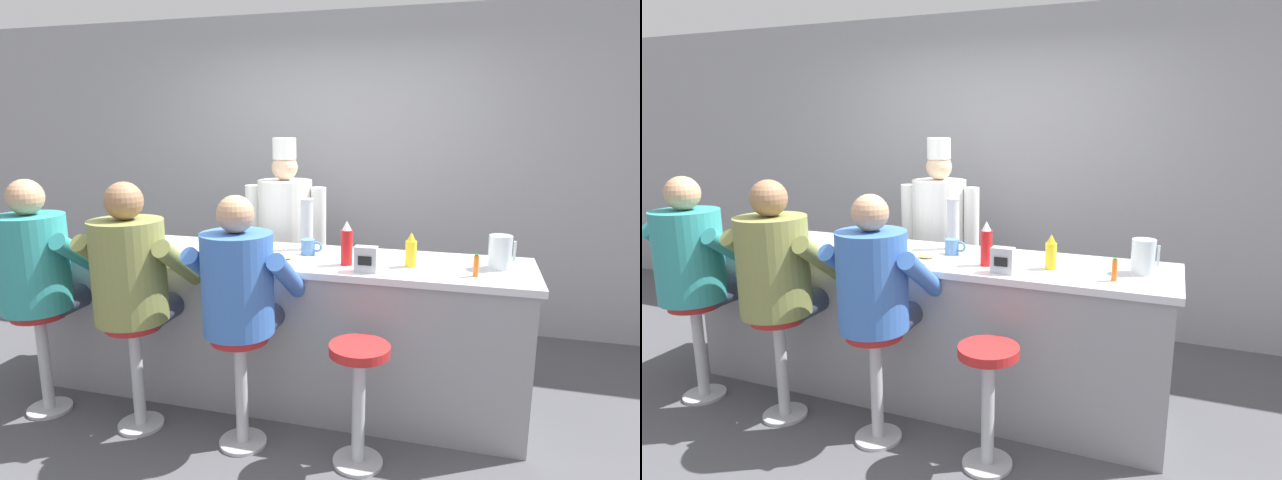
{
  "view_description": "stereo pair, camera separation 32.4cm",
  "coord_description": "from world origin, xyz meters",
  "views": [
    {
      "loc": [
        1.17,
        -2.73,
        1.77
      ],
      "look_at": [
        0.3,
        0.31,
        1.08
      ],
      "focal_mm": 30.0,
      "sensor_mm": 36.0,
      "label": 1
    },
    {
      "loc": [
        1.48,
        -2.63,
        1.77
      ],
      "look_at": [
        0.3,
        0.31,
        1.08
      ],
      "focal_mm": 30.0,
      "sensor_mm": 36.0,
      "label": 2
    }
  ],
  "objects": [
    {
      "name": "ground_plane",
      "position": [
        0.0,
        0.0,
        0.0
      ],
      "size": [
        20.0,
        20.0,
        0.0
      ],
      "primitive_type": "plane",
      "color": "#4C4C51"
    },
    {
      "name": "wall_back",
      "position": [
        0.0,
        1.91,
        1.35
      ],
      "size": [
        10.0,
        0.06,
        2.7
      ],
      "color": "#99999E",
      "rests_on": "ground_plane"
    },
    {
      "name": "diner_counter",
      "position": [
        0.0,
        0.35,
        0.48
      ],
      "size": [
        3.14,
        0.7,
        0.96
      ],
      "color": "gray",
      "rests_on": "ground_plane"
    },
    {
      "name": "ketchup_bottle_red",
      "position": [
        0.49,
        0.23,
        1.08
      ],
      "size": [
        0.07,
        0.07,
        0.26
      ],
      "color": "red",
      "rests_on": "diner_counter"
    },
    {
      "name": "mustard_bottle_yellow",
      "position": [
        0.86,
        0.29,
        1.05
      ],
      "size": [
        0.07,
        0.07,
        0.2
      ],
      "color": "yellow",
      "rests_on": "diner_counter"
    },
    {
      "name": "hot_sauce_bottle_orange",
      "position": [
        1.22,
        0.18,
        1.02
      ],
      "size": [
        0.03,
        0.03,
        0.12
      ],
      "color": "orange",
      "rests_on": "diner_counter"
    },
    {
      "name": "water_pitcher_clear",
      "position": [
        1.35,
        0.39,
        1.05
      ],
      "size": [
        0.15,
        0.13,
        0.19
      ],
      "color": "silver",
      "rests_on": "diner_counter"
    },
    {
      "name": "breakfast_plate",
      "position": [
        0.12,
        0.19,
        0.97
      ],
      "size": [
        0.23,
        0.23,
        0.05
      ],
      "color": "white",
      "rests_on": "diner_counter"
    },
    {
      "name": "cereal_bowl",
      "position": [
        -0.26,
        0.3,
        0.98
      ],
      "size": [
        0.14,
        0.14,
        0.05
      ],
      "color": "#4C7FB7",
      "rests_on": "diner_counter"
    },
    {
      "name": "coffee_mug_blue",
      "position": [
        0.2,
        0.41,
        1.01
      ],
      "size": [
        0.14,
        0.09,
        0.1
      ],
      "color": "#4C7AB2",
      "rests_on": "diner_counter"
    },
    {
      "name": "cup_stack_steel",
      "position": [
        0.15,
        0.55,
        1.13
      ],
      "size": [
        0.09,
        0.09,
        0.34
      ],
      "color": "#B7BABF",
      "rests_on": "diner_counter"
    },
    {
      "name": "napkin_dispenser_chrome",
      "position": [
        0.63,
        0.11,
        1.03
      ],
      "size": [
        0.13,
        0.08,
        0.15
      ],
      "color": "silver",
      "rests_on": "diner_counter"
    },
    {
      "name": "diner_seated_teal",
      "position": [
        -1.31,
        -0.21,
        0.92
      ],
      "size": [
        0.62,
        0.61,
        1.46
      ],
      "color": "#B2B5BA",
      "rests_on": "ground_plane"
    },
    {
      "name": "diner_seated_olive",
      "position": [
        -0.65,
        -0.21,
        0.92
      ],
      "size": [
        0.62,
        0.61,
        1.46
      ],
      "color": "#B2B5BA",
      "rests_on": "ground_plane"
    },
    {
      "name": "diner_seated_blue",
      "position": [
        0.01,
        -0.22,
        0.9
      ],
      "size": [
        0.58,
        0.58,
        1.41
      ],
      "color": "#B2B5BA",
      "rests_on": "ground_plane"
    },
    {
      "name": "empty_stool_round",
      "position": [
        0.67,
        -0.25,
        0.45
      ],
      "size": [
        0.31,
        0.31,
        0.67
      ],
      "color": "#B2B5BA",
      "rests_on": "ground_plane"
    },
    {
      "name": "cook_in_whites_near",
      "position": [
        -0.2,
        1.1,
        0.91
      ],
      "size": [
        0.65,
        0.42,
        1.66
      ],
      "color": "#232328",
      "rests_on": "ground_plane"
    }
  ]
}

